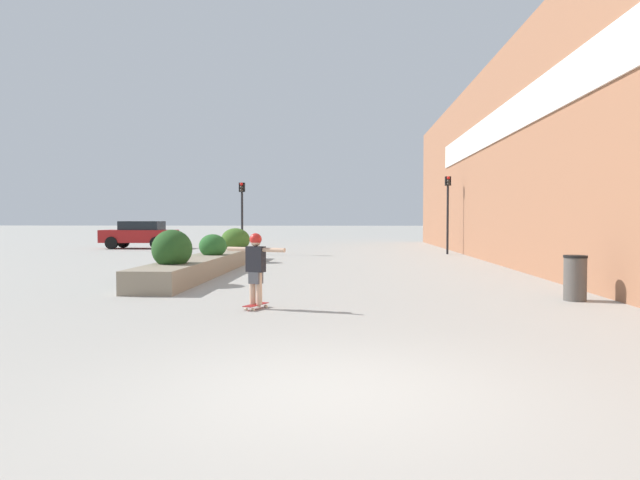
% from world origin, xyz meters
% --- Properties ---
extents(ground_plane, '(300.00, 300.00, 0.00)m').
position_xyz_m(ground_plane, '(0.00, 0.00, 0.00)').
color(ground_plane, '#A3A099').
extents(building_wall_right, '(0.67, 44.38, 8.02)m').
position_xyz_m(building_wall_right, '(6.08, 15.68, 4.02)').
color(building_wall_right, '#9E6647').
rests_on(building_wall_right, ground_plane).
extents(planter_box, '(1.25, 12.52, 1.45)m').
position_xyz_m(planter_box, '(-4.37, 12.98, 0.44)').
color(planter_box, gray).
rests_on(planter_box, ground_plane).
extents(skateboard, '(0.43, 0.67, 0.09)m').
position_xyz_m(skateboard, '(-1.60, 5.17, 0.07)').
color(skateboard, maroon).
rests_on(skateboard, ground_plane).
extents(skateboarder, '(1.20, 0.58, 1.36)m').
position_xyz_m(skateboarder, '(-1.60, 5.17, 0.91)').
color(skateboarder, tan).
rests_on(skateboarder, skateboard).
extents(trash_bin, '(0.48, 0.48, 0.96)m').
position_xyz_m(trash_bin, '(4.93, 6.61, 0.48)').
color(trash_bin, '#514C47').
rests_on(trash_bin, ground_plane).
extents(car_leftmost, '(4.22, 1.92, 1.61)m').
position_xyz_m(car_leftmost, '(-12.09, 27.28, 0.85)').
color(car_leftmost, maroon).
rests_on(car_leftmost, ground_plane).
extents(car_center_left, '(3.80, 1.93, 1.53)m').
position_xyz_m(car_center_left, '(13.10, 26.68, 0.80)').
color(car_center_left, silver).
rests_on(car_center_left, ground_plane).
extents(traffic_light_left, '(0.28, 0.30, 3.51)m').
position_xyz_m(traffic_light_left, '(-5.06, 22.09, 2.39)').
color(traffic_light_left, black).
rests_on(traffic_light_left, ground_plane).
extents(traffic_light_right, '(0.28, 0.30, 3.83)m').
position_xyz_m(traffic_light_right, '(5.04, 22.76, 2.58)').
color(traffic_light_right, black).
rests_on(traffic_light_right, ground_plane).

